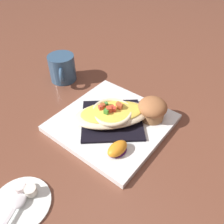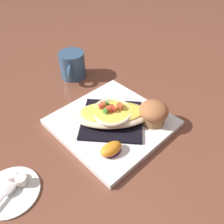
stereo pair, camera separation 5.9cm
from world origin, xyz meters
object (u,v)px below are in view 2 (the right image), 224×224
object	(u,v)px
gratin_dish	(112,114)
creamer_cup_1	(12,176)
muffin	(153,113)
spoon	(7,191)
orange_garnish	(111,149)
creamer_saucer	(10,191)
creamer_cup_0	(21,180)
square_plate	(112,123)
coffee_mug	(73,66)

from	to	relation	value
gratin_dish	creamer_cup_1	xyz separation A→B (m)	(-0.02, 0.27, -0.02)
muffin	spoon	world-z (taller)	muffin
creamer_cup_1	gratin_dish	bearing A→B (deg)	-85.65
orange_garnish	creamer_saucer	world-z (taller)	orange_garnish
creamer_cup_0	muffin	bearing A→B (deg)	-93.61
creamer_saucer	creamer_cup_1	size ratio (longest dim) A/B	4.95
square_plate	coffee_mug	distance (m)	0.27
creamer_cup_0	creamer_cup_1	xyz separation A→B (m)	(0.02, 0.01, 0.00)
gratin_dish	coffee_mug	distance (m)	0.27
square_plate	gratin_dish	xyz separation A→B (m)	(0.00, 0.00, 0.03)
coffee_mug	creamer_saucer	world-z (taller)	coffee_mug
muffin	creamer_saucer	size ratio (longest dim) A/B	0.63
creamer_saucer	muffin	bearing A→B (deg)	-92.91
creamer_cup_0	orange_garnish	bearing A→B (deg)	-103.24
square_plate	orange_garnish	xyz separation A→B (m)	(-0.09, 0.06, 0.02)
coffee_mug	creamer_cup_0	world-z (taller)	coffee_mug
square_plate	muffin	size ratio (longest dim) A/B	3.60
orange_garnish	creamer_cup_0	size ratio (longest dim) A/B	2.40
creamer_saucer	spoon	world-z (taller)	spoon
gratin_dish	creamer_saucer	distance (m)	0.29
square_plate	creamer_cup_1	distance (m)	0.27
square_plate	coffee_mug	bearing A→B (deg)	-5.60
orange_garnish	creamer_cup_1	size ratio (longest dim) A/B	2.40
square_plate	spoon	bearing A→B (deg)	99.15
coffee_mug	orange_garnish	bearing A→B (deg)	166.12
creamer_cup_1	creamer_cup_0	bearing A→B (deg)	-148.07
orange_garnish	creamer_cup_0	distance (m)	0.20
gratin_dish	creamer_cup_1	distance (m)	0.27
gratin_dish	creamer_cup_1	bearing A→B (deg)	94.35
orange_garnish	creamer_saucer	size ratio (longest dim) A/B	0.49
muffin	creamer_saucer	world-z (taller)	muffin
gratin_dish	creamer_saucer	size ratio (longest dim) A/B	1.85
gratin_dish	creamer_saucer	bearing A→B (deg)	98.67
square_plate	gratin_dish	distance (m)	0.03
muffin	coffee_mug	distance (m)	0.34
creamer_saucer	coffee_mug	bearing A→B (deg)	-44.52
gratin_dish	orange_garnish	distance (m)	0.11
square_plate	gratin_dish	size ratio (longest dim) A/B	1.23
gratin_dish	coffee_mug	size ratio (longest dim) A/B	2.07
coffee_mug	gratin_dish	bearing A→B (deg)	174.40
muffin	coffee_mug	world-z (taller)	coffee_mug
creamer_cup_0	creamer_cup_1	bearing A→B (deg)	31.93
muffin	creamer_saucer	xyz separation A→B (m)	(0.02, 0.37, -0.04)
coffee_mug	creamer_cup_0	distance (m)	0.42
muffin	spoon	xyz separation A→B (m)	(0.02, 0.37, -0.03)
orange_garnish	creamer_cup_1	world-z (taller)	orange_garnish
creamer_cup_0	square_plate	bearing A→B (deg)	-81.08
orange_garnish	muffin	bearing A→B (deg)	-80.73
coffee_mug	creamer_saucer	xyz separation A→B (m)	(-0.31, 0.31, -0.03)
square_plate	creamer_cup_1	bearing A→B (deg)	94.33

